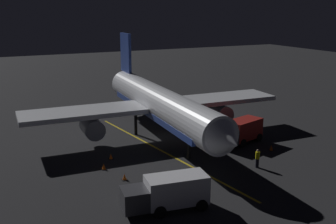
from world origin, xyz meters
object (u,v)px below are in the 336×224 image
(airliner, at_px, (158,104))
(traffic_cone_far, at_px, (104,167))
(baggage_truck, at_px, (169,193))
(traffic_cone_under_wing, at_px, (271,148))
(catering_truck, at_px, (240,132))
(traffic_cone_near_left, at_px, (111,156))
(traffic_cone_near_right, at_px, (125,177))
(ground_crew_worker, at_px, (257,158))

(airliner, bearing_deg, traffic_cone_far, 38.01)
(baggage_truck, distance_m, traffic_cone_under_wing, 16.44)
(airliner, xyz_separation_m, baggage_truck, (6.44, 15.95, -2.56))
(catering_truck, distance_m, traffic_cone_under_wing, 3.79)
(traffic_cone_near_left, height_order, traffic_cone_under_wing, same)
(baggage_truck, bearing_deg, traffic_cone_under_wing, -156.02)
(airliner, height_order, traffic_cone_under_wing, airliner)
(catering_truck, bearing_deg, traffic_cone_near_right, 14.13)
(ground_crew_worker, height_order, traffic_cone_near_left, ground_crew_worker)
(airliner, bearing_deg, ground_crew_worker, 109.50)
(traffic_cone_far, bearing_deg, baggage_truck, 102.34)
(airliner, bearing_deg, traffic_cone_near_right, 51.83)
(airliner, distance_m, traffic_cone_far, 11.35)
(traffic_cone_near_right, bearing_deg, traffic_cone_far, -73.29)
(traffic_cone_under_wing, bearing_deg, ground_crew_worker, 36.00)
(traffic_cone_near_left, bearing_deg, ground_crew_worker, 145.27)
(airliner, xyz_separation_m, catering_truck, (-7.02, 5.97, -2.57))
(catering_truck, distance_m, ground_crew_worker, 6.90)
(traffic_cone_under_wing, height_order, traffic_cone_far, same)
(traffic_cone_near_right, distance_m, traffic_cone_far, 3.14)
(catering_truck, distance_m, traffic_cone_near_right, 15.09)
(traffic_cone_under_wing, bearing_deg, traffic_cone_near_right, 1.29)
(traffic_cone_near_left, relative_size, traffic_cone_under_wing, 1.00)
(traffic_cone_near_left, bearing_deg, airliner, -148.19)
(traffic_cone_near_left, bearing_deg, baggage_truck, 93.14)
(airliner, relative_size, baggage_truck, 5.00)
(catering_truck, relative_size, traffic_cone_near_right, 11.38)
(traffic_cone_under_wing, bearing_deg, traffic_cone_far, -8.84)
(ground_crew_worker, xyz_separation_m, traffic_cone_under_wing, (-4.19, -3.04, -0.64))
(traffic_cone_near_right, bearing_deg, traffic_cone_under_wing, -178.71)
(ground_crew_worker, height_order, traffic_cone_under_wing, ground_crew_worker)
(airliner, distance_m, traffic_cone_near_left, 9.08)
(airliner, bearing_deg, catering_truck, 139.64)
(airliner, distance_m, baggage_truck, 17.39)
(traffic_cone_near_right, bearing_deg, catering_truck, -165.87)
(airliner, relative_size, ground_crew_worker, 18.63)
(traffic_cone_far, bearing_deg, traffic_cone_near_left, -122.09)
(baggage_truck, height_order, catering_truck, catering_truck)
(airliner, xyz_separation_m, traffic_cone_under_wing, (-8.55, 9.28, -3.61))
(catering_truck, height_order, traffic_cone_near_right, catering_truck)
(traffic_cone_near_right, height_order, traffic_cone_under_wing, same)
(ground_crew_worker, distance_m, traffic_cone_under_wing, 5.22)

